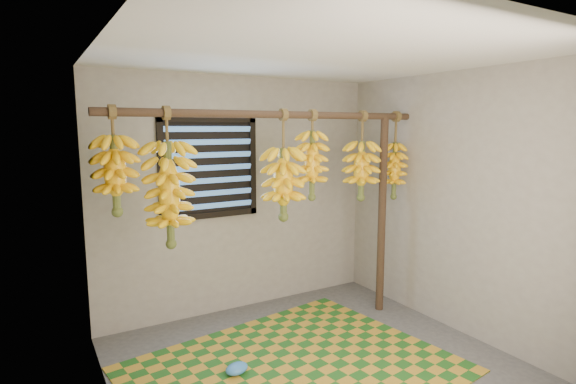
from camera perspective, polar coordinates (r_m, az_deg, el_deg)
floor at (r=3.80m, az=4.52°, el=-21.75°), size 3.00×3.00×0.01m
ceiling at (r=3.33m, az=5.01°, el=17.03°), size 3.00×3.00×0.01m
wall_back at (r=4.66m, az=-5.96°, el=-0.38°), size 3.00×0.01×2.40m
wall_left at (r=2.81m, az=-21.46°, el=-6.65°), size 0.01×3.00×2.40m
wall_right at (r=4.40m, az=21.02°, el=-1.40°), size 0.01×3.00×2.40m
window at (r=4.46m, az=-9.96°, el=3.05°), size 1.00×0.04×1.00m
hanging_pole at (r=3.89m, az=-1.14°, el=9.80°), size 3.00×0.06×0.06m
support_post at (r=4.68m, az=11.84°, el=-2.95°), size 0.08×0.08×2.00m
woven_mat at (r=3.79m, az=0.92°, el=-21.63°), size 2.62×2.21×0.01m
plastic_bag at (r=3.74m, az=-6.53°, el=-21.38°), size 0.23×0.19×0.08m
banana_bunch_a at (r=3.45m, az=-21.08°, el=2.03°), size 0.31×0.31×0.79m
banana_bunch_b at (r=3.55m, az=-14.84°, el=-0.33°), size 0.38×0.38×1.08m
banana_bunch_c at (r=3.94m, az=-0.59°, el=1.05°), size 0.36×0.36×0.96m
banana_bunch_d at (r=4.08m, az=3.07°, el=3.43°), size 0.29×0.29×0.81m
banana_bunch_e at (r=4.43m, az=9.30°, el=2.72°), size 0.34×0.34×0.86m
banana_bunch_f at (r=4.72m, az=13.36°, el=2.69°), size 0.25×0.25×0.89m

